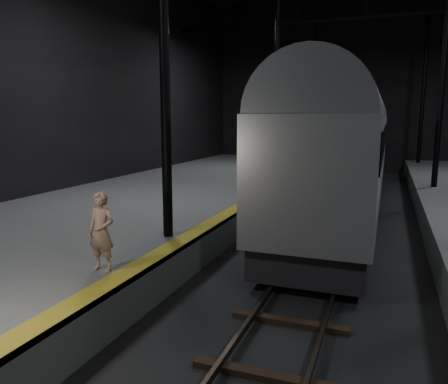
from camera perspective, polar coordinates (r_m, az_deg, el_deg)
The scene contains 6 objects.
ground at distance 14.96m, azimuth 13.39°, elevation -6.81°, with size 44.00×44.00×0.00m, color black.
platform_left at distance 17.35m, azimuth -11.94°, elevation -2.77°, with size 9.00×43.80×1.00m, color #4F4F4D.
tactile_strip at distance 15.42m, azimuth 1.47°, elevation -2.20°, with size 0.50×43.80×0.01m, color olive.
track at distance 14.94m, azimuth 13.40°, elevation -6.56°, with size 2.40×43.00×0.24m.
train at distance 19.99m, azimuth 15.80°, elevation 6.33°, with size 3.15×21.05×5.63m.
woman at distance 9.45m, azimuth -15.71°, elevation -5.04°, with size 0.61×0.40×1.68m, color tan.
Camera 1 is at (1.67, -14.27, 4.18)m, focal length 35.00 mm.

